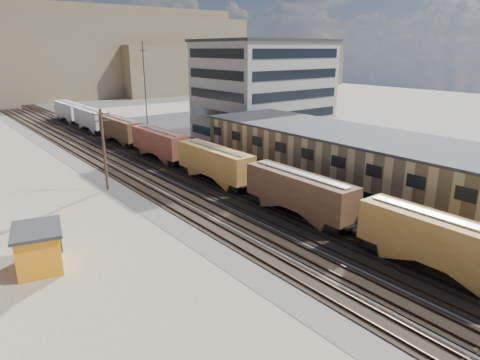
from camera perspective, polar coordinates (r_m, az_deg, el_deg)
ballast_bed at (r=65.90m, az=-12.87°, el=1.95°), size 18.00×200.00×0.06m
dirt_yard at (r=51.24m, az=-28.44°, el=-4.16°), size 24.00×180.00×0.03m
asphalt_lot at (r=66.90m, az=10.26°, el=2.33°), size 26.00×120.00×0.04m
rail_tracks at (r=65.66m, az=-13.31°, el=1.94°), size 11.40×200.00×0.24m
freight_train at (r=61.68m, az=-7.41°, el=3.86°), size 3.00×119.74×4.46m
warehouse at (r=54.56m, az=13.25°, el=2.73°), size 12.40×40.40×7.25m
office_tower at (r=83.53m, az=3.06°, el=11.93°), size 22.60×18.60×18.45m
utility_pole_north at (r=54.34m, az=-17.70°, el=4.09°), size 2.20×0.32×10.00m
radio_mast at (r=75.72m, az=-12.48°, el=10.92°), size 1.20×0.16×18.00m
maintenance_shed at (r=37.64m, az=-25.24°, el=-8.17°), size 4.62×5.41×3.44m
parked_car_blue at (r=83.13m, az=2.64°, el=5.93°), size 5.25×4.90×1.37m
parked_car_far at (r=79.92m, az=11.76°, el=5.21°), size 2.85×4.89×1.56m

